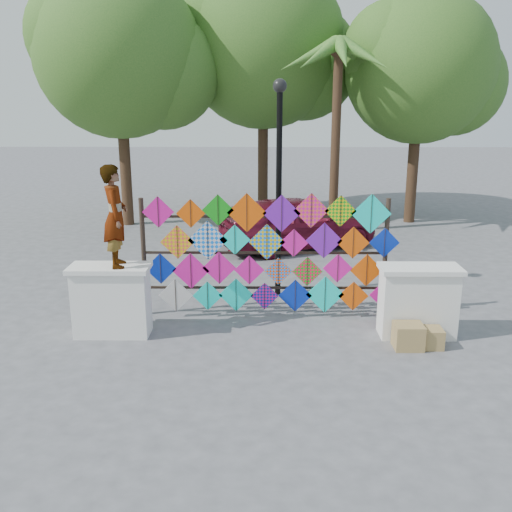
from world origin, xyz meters
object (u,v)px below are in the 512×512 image
vendor_woman (115,216)px  lamppost (279,169)px  sedan (298,222)px  kite_rack (269,255)px

vendor_woman → lamppost: size_ratio=0.39×
sedan → lamppost: (-0.66, -3.92, 1.94)m
kite_rack → vendor_woman: 2.93m
kite_rack → sedan: 5.28m
kite_rack → vendor_woman: bearing=-160.5°
kite_rack → sedan: (0.87, 5.19, -0.48)m
vendor_woman → kite_rack: bearing=-81.7°
kite_rack → vendor_woman: vendor_woman is taller
sedan → lamppost: size_ratio=0.99×
kite_rack → sedan: bearing=80.4°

